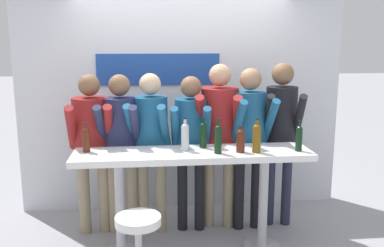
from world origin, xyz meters
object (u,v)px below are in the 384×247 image
person_center (191,137)px  wine_bottle_4 (218,138)px  bar_stool (139,240)px  person_far_right (281,126)px  person_far_left (91,137)px  person_right (249,131)px  wine_bottle_2 (241,139)px  person_center_right (219,129)px  wine_bottle_0 (257,137)px  wine_bottle_6 (185,136)px  person_center_left (151,136)px  person_left (121,137)px  wine_bottle_3 (86,139)px  tasting_table (193,170)px  wine_bottle_5 (203,134)px  wine_bottle_1 (299,137)px

person_center → wine_bottle_4: (0.19, -0.56, 0.11)m
bar_stool → person_far_right: size_ratio=0.35×
person_far_left → person_right: 1.64m
wine_bottle_2 → person_center_right: bearing=99.2°
person_right → wine_bottle_0: bearing=-100.9°
person_far_right → wine_bottle_6: bearing=-147.6°
person_center_left → person_right: 1.03m
person_left → person_center_right: person_center_right is taller
wine_bottle_3 → wine_bottle_2: bearing=-6.3°
tasting_table → wine_bottle_5: size_ratio=7.40×
tasting_table → person_far_left: 1.14m
wine_bottle_1 → wine_bottle_3: bearing=175.0°
person_right → wine_bottle_6: bearing=-154.2°
person_center → wine_bottle_2: (0.41, -0.54, 0.09)m
wine_bottle_0 → wine_bottle_4: wine_bottle_4 is taller
person_far_left → wine_bottle_5: 1.17m
person_right → person_far_right: bearing=5.3°
person_right → person_far_right: (0.36, 0.06, 0.04)m
bar_stool → wine_bottle_5: size_ratio=2.07×
person_center_left → bar_stool: bearing=-85.0°
wine_bottle_4 → wine_bottle_3: bearing=171.7°
wine_bottle_6 → wine_bottle_0: bearing=-11.4°
person_left → wine_bottle_2: bearing=-21.3°
person_center_left → person_center_right: size_ratio=0.95×
person_far_left → person_center_left: bearing=-7.9°
person_center → wine_bottle_0: person_center is taller
person_left → wine_bottle_0: size_ratio=5.19×
bar_stool → wine_bottle_4: (0.73, 0.47, 0.74)m
tasting_table → bar_stool: bearing=-132.3°
person_center_right → wine_bottle_1: size_ratio=6.12×
wine_bottle_0 → bar_stool: bearing=-157.0°
person_far_left → person_far_right: 1.99m
person_left → wine_bottle_4: person_left is taller
wine_bottle_5 → tasting_table: bearing=-131.5°
tasting_table → wine_bottle_5: (0.11, 0.13, 0.32)m
person_left → person_center: person_left is taller
person_far_right → wine_bottle_3: bearing=-159.3°
person_center → wine_bottle_3: bearing=-152.9°
person_left → person_center_left: person_center_left is taller
person_far_left → wine_bottle_4: person_far_left is taller
person_far_left → person_far_right: size_ratio=0.94×
wine_bottle_0 → wine_bottle_6: size_ratio=1.02×
person_far_left → person_center_left: (0.61, -0.04, 0.01)m
tasting_table → person_far_right: bearing=26.8°
wine_bottle_1 → wine_bottle_2: bearing=178.4°
person_center → person_center_right: (0.31, 0.06, 0.06)m
wine_bottle_0 → wine_bottle_5: wine_bottle_0 is taller
person_far_right → wine_bottle_3: (-1.98, -0.42, 0.01)m
wine_bottle_6 → wine_bottle_5: bearing=27.0°
wine_bottle_6 → wine_bottle_1: bearing=-6.6°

